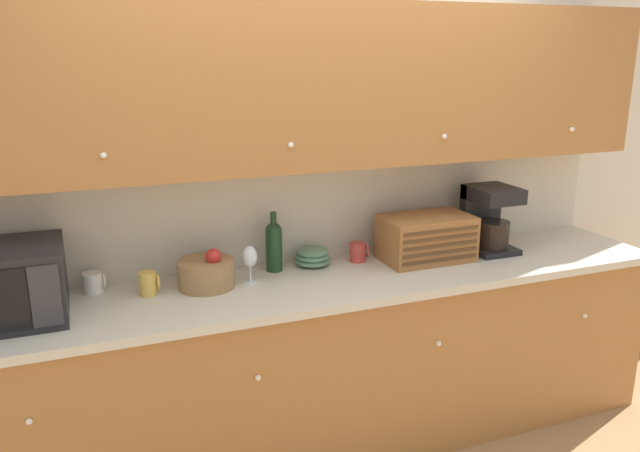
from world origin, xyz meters
TOP-DOWN VIEW (x-y plane):
  - ground_plane at (0.00, 0.00)m, footprint 24.00×24.00m
  - wall_back at (0.00, 0.03)m, footprint 6.00×0.06m
  - counter_unit at (-0.00, -0.32)m, footprint 3.62×0.66m
  - backsplash_panel at (0.00, -0.01)m, footprint 3.60×0.01m
  - upper_cabinets at (0.16, -0.17)m, footprint 3.60×0.36m
  - mug_patterned_third at (-1.07, -0.11)m, footprint 0.10×0.09m
  - mug_blue_second at (-0.84, -0.23)m, footprint 0.09×0.08m
  - fruit_basket at (-0.57, -0.23)m, footprint 0.26×0.26m
  - wine_glass at (-0.37, -0.25)m, footprint 0.07×0.07m
  - wine_bottle at (-0.21, -0.12)m, footprint 0.08×0.08m
  - bowl_stack_on_counter at (-0.00, -0.12)m, footprint 0.19×0.19m
  - mug at (0.25, -0.15)m, footprint 0.10×0.09m
  - bread_box at (0.59, -0.25)m, footprint 0.47×0.29m
  - coffee_maker at (0.99, -0.23)m, footprint 0.24×0.27m

SIDE VIEW (x-z plane):
  - ground_plane at x=0.00m, z-range 0.00..0.00m
  - counter_unit at x=0.00m, z-range 0.00..0.93m
  - bowl_stack_on_counter at x=0.00m, z-range 0.92..1.02m
  - mug_patterned_third at x=-1.07m, z-range 0.93..1.02m
  - mug at x=0.25m, z-range 0.93..1.03m
  - mug_blue_second at x=-0.84m, z-range 0.93..1.03m
  - fruit_basket at x=-0.57m, z-range 0.90..1.09m
  - bread_box at x=0.59m, z-range 0.93..1.16m
  - wine_glass at x=-0.37m, z-range 0.96..1.14m
  - wine_bottle at x=-0.21m, z-range 0.91..1.22m
  - coffee_maker at x=0.99m, z-range 0.93..1.29m
  - backsplash_panel at x=0.00m, z-range 0.93..1.45m
  - wall_back at x=0.00m, z-range 0.00..2.60m
  - upper_cabinets at x=0.16m, z-range 1.45..2.21m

